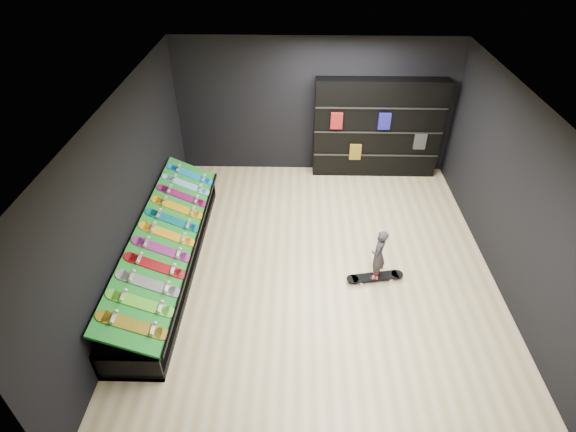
{
  "coord_description": "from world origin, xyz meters",
  "views": [
    {
      "loc": [
        -0.36,
        -5.73,
        5.38
      ],
      "look_at": [
        -0.5,
        0.2,
        1.0
      ],
      "focal_mm": 28.0,
      "sensor_mm": 36.0,
      "label": 1
    }
  ],
  "objects_px": {
    "back_shelving": "(377,129)",
    "child": "(377,263)",
    "display_rack": "(168,256)",
    "floor_skateboard": "(375,278)"
  },
  "relations": [
    {
      "from": "display_rack",
      "to": "floor_skateboard",
      "type": "relative_size",
      "value": 4.59
    },
    {
      "from": "back_shelving",
      "to": "floor_skateboard",
      "type": "bearing_deg",
      "value": -96.38
    },
    {
      "from": "back_shelving",
      "to": "floor_skateboard",
      "type": "xyz_separation_m",
      "value": [
        -0.4,
        -3.55,
        -1.05
      ]
    },
    {
      "from": "floor_skateboard",
      "to": "child",
      "type": "distance_m",
      "value": 0.32
    },
    {
      "from": "child",
      "to": "back_shelving",
      "type": "bearing_deg",
      "value": -164.71
    },
    {
      "from": "display_rack",
      "to": "child",
      "type": "relative_size",
      "value": 7.97
    },
    {
      "from": "back_shelving",
      "to": "child",
      "type": "bearing_deg",
      "value": -96.38
    },
    {
      "from": "back_shelving",
      "to": "child",
      "type": "xyz_separation_m",
      "value": [
        -0.4,
        -3.55,
        -0.73
      ]
    },
    {
      "from": "back_shelving",
      "to": "floor_skateboard",
      "type": "relative_size",
      "value": 2.81
    },
    {
      "from": "display_rack",
      "to": "floor_skateboard",
      "type": "height_order",
      "value": "display_rack"
    }
  ]
}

